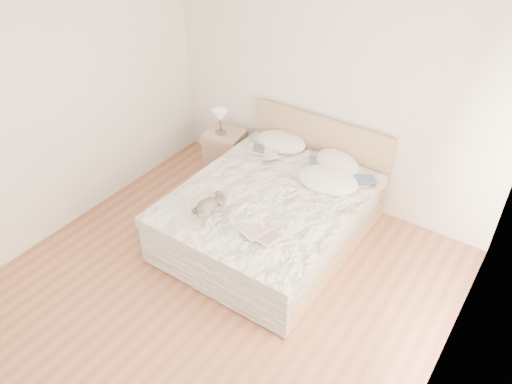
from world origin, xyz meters
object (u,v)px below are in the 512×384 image
(photo_book, at_px, (265,152))
(childrens_book, at_px, (263,235))
(teddy_bear, at_px, (207,211))
(bed, at_px, (273,213))
(nightstand, at_px, (225,152))
(table_lamp, at_px, (220,117))

(photo_book, distance_m, childrens_book, 1.43)
(teddy_bear, bearing_deg, childrens_book, 17.97)
(bed, relative_size, nightstand, 3.83)
(bed, height_order, childrens_book, bed)
(bed, bearing_deg, photo_book, 130.57)
(childrens_book, distance_m, teddy_bear, 0.62)
(nightstand, height_order, childrens_book, childrens_book)
(nightstand, distance_m, teddy_bear, 1.70)
(nightstand, height_order, teddy_bear, teddy_bear)
(table_lamp, distance_m, photo_book, 0.79)
(nightstand, distance_m, table_lamp, 0.50)
(bed, xyz_separation_m, childrens_book, (0.31, -0.66, 0.32))
(nightstand, distance_m, childrens_book, 2.07)
(bed, xyz_separation_m, nightstand, (-1.19, 0.73, -0.03))
(bed, relative_size, childrens_book, 6.57)
(nightstand, bearing_deg, table_lamp, -133.60)
(teddy_bear, bearing_deg, table_lamp, 139.06)
(bed, relative_size, table_lamp, 7.02)
(photo_book, bearing_deg, table_lamp, 140.47)
(photo_book, xyz_separation_m, teddy_bear, (0.15, -1.23, 0.02))
(table_lamp, height_order, teddy_bear, table_lamp)
(table_lamp, relative_size, teddy_bear, 1.01)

